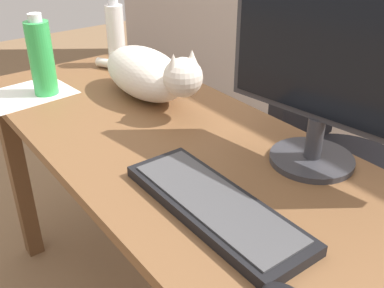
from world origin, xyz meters
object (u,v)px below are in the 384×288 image
at_px(office_chair, 328,185).
at_px(spray_bottle, 41,58).
at_px(water_bottle, 116,35).
at_px(keyboard, 215,206).
at_px(cat, 148,73).
at_px(monitor, 324,72).

distance_m(office_chair, spray_bottle, 1.08).
bearing_deg(water_bottle, office_chair, 34.28).
bearing_deg(keyboard, spray_bottle, -177.19).
bearing_deg(cat, water_bottle, 167.87).
height_order(office_chair, monitor, monitor).
xyz_separation_m(monitor, cat, (-0.57, -0.10, -0.15)).
height_order(cat, spray_bottle, spray_bottle).
xyz_separation_m(monitor, keyboard, (0.01, -0.31, -0.21)).
bearing_deg(monitor, keyboard, -88.16).
bearing_deg(office_chair, keyboard, -72.23).
bearing_deg(monitor, water_bottle, -178.21).
distance_m(keyboard, spray_bottle, 0.81).
height_order(keyboard, water_bottle, water_bottle).
bearing_deg(spray_bottle, keyboard, 2.81).
distance_m(monitor, cat, 0.59).
distance_m(cat, spray_bottle, 0.34).
bearing_deg(cat, monitor, 9.99).
xyz_separation_m(water_bottle, spray_bottle, (0.11, -0.32, 0.00)).
height_order(monitor, keyboard, monitor).
relative_size(cat, water_bottle, 2.51).
xyz_separation_m(office_chair, water_bottle, (-0.67, -0.46, 0.48)).
xyz_separation_m(office_chair, keyboard, (0.24, -0.74, 0.38)).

